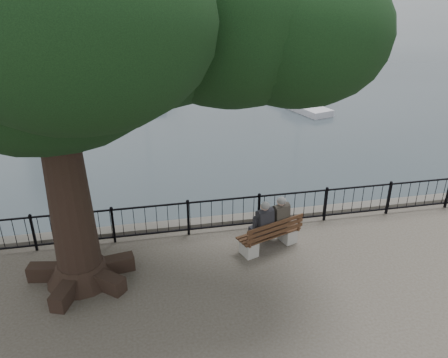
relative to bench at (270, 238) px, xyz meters
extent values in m
cube|color=#4C4945|center=(-1.00, 1.60, -0.82)|extent=(200.00, 0.40, 1.20)
plane|color=#253036|center=(-1.00, 101.60, -1.32)|extent=(260.00, 260.00, 0.00)
cube|color=black|center=(-1.00, 1.10, 0.66)|extent=(22.00, 0.04, 0.04)
cube|color=black|center=(-1.00, 1.10, -0.17)|extent=(22.00, 0.04, 0.04)
cube|color=#989793|center=(-0.60, -0.17, -0.12)|extent=(0.46, 0.52, 0.39)
cube|color=#989793|center=(0.58, 0.25, -0.12)|extent=(0.46, 0.52, 0.39)
cube|color=#3A2314|center=(-0.01, 0.04, 0.11)|extent=(1.80, 1.04, 0.04)
cube|color=#3A2314|center=(0.07, -0.21, 0.40)|extent=(1.65, 0.62, 0.39)
cube|color=black|center=(-0.23, -0.03, 0.23)|extent=(0.42, 0.39, 0.23)
cube|color=black|center=(-0.19, -0.13, 0.60)|extent=(0.48, 0.36, 0.58)
sphere|color=tan|center=(-0.21, -0.09, 1.00)|extent=(0.22, 0.22, 0.22)
ellipsoid|color=slate|center=(-0.20, -0.12, 1.04)|extent=(0.23, 0.23, 0.20)
cube|color=black|center=(-0.32, 0.23, -0.10)|extent=(0.43, 0.50, 0.43)
cube|color=#2C2823|center=(0.25, 0.14, 0.23)|extent=(0.42, 0.39, 0.23)
cube|color=#2C2823|center=(0.29, 0.04, 0.60)|extent=(0.48, 0.36, 0.58)
sphere|color=tan|center=(0.27, 0.08, 1.00)|extent=(0.22, 0.22, 0.22)
ellipsoid|color=slate|center=(0.28, 0.05, 1.04)|extent=(0.23, 0.23, 0.20)
cube|color=#2C2823|center=(0.16, 0.40, -0.10)|extent=(0.43, 0.50, 0.43)
cone|color=black|center=(-4.72, -0.35, -0.08)|extent=(1.61, 1.61, 0.47)
cone|color=black|center=(-4.72, -0.35, 2.53)|extent=(1.04, 1.04, 5.69)
ellipsoid|color=black|center=(-4.72, -0.35, 5.18)|extent=(5.50, 5.50, 4.29)
ellipsoid|color=black|center=(-2.92, 0.03, 5.56)|extent=(4.93, 4.93, 3.85)
ellipsoid|color=black|center=(-1.11, -0.25, 5.37)|extent=(4.36, 4.36, 3.40)
ellipsoid|color=black|center=(0.12, -0.63, 5.18)|extent=(3.80, 3.80, 2.96)
ellipsoid|color=black|center=(-3.87, -1.96, 5.56)|extent=(4.36, 4.36, 3.40)
cube|color=#4C4945|center=(-19.00, 60.60, -0.72)|extent=(9.26, 9.26, 1.40)
cube|color=#4C4945|center=(1.00, 48.60, -0.72)|extent=(6.09, 6.09, 1.40)
cube|color=#989793|center=(1.00, 48.60, 1.81)|extent=(2.23, 2.63, 4.06)
cube|color=silver|center=(-8.37, 16.02, -1.22)|extent=(1.72, 5.51, 0.61)
cube|color=silver|center=(-8.37, 16.02, -0.72)|extent=(1.19, 2.26, 0.45)
cylinder|color=silver|center=(-8.37, 15.72, 4.32)|extent=(0.12, 0.12, 10.48)
cube|color=silver|center=(-2.68, 19.39, -1.22)|extent=(2.49, 5.51, 0.59)
cube|color=silver|center=(-2.68, 19.39, -0.72)|extent=(1.49, 2.34, 0.44)
cylinder|color=silver|center=(-2.68, 19.10, 4.09)|extent=(0.12, 0.12, 10.01)
cube|color=silver|center=(6.71, 16.08, -1.22)|extent=(2.87, 5.25, 0.56)
cube|color=silver|center=(6.71, 16.08, -0.72)|extent=(1.61, 2.28, 0.42)
cylinder|color=silver|center=(6.71, 15.80, 3.53)|extent=(0.11, 0.11, 8.89)
cube|color=silver|center=(-10.39, 28.98, -1.22)|extent=(1.91, 4.73, 0.51)
cube|color=silver|center=(-10.39, 28.98, -0.72)|extent=(1.19, 1.98, 0.38)
cylinder|color=silver|center=(-10.39, 28.72, 3.70)|extent=(0.10, 0.10, 9.24)
cube|color=silver|center=(1.11, 33.12, -1.22)|extent=(2.76, 5.37, 0.58)
cube|color=silver|center=(1.11, 33.12, -0.72)|extent=(1.58, 2.31, 0.43)
cylinder|color=silver|center=(1.11, 32.83, 4.22)|extent=(0.12, 0.12, 10.27)
cube|color=silver|center=(9.34, 36.02, -1.22)|extent=(2.01, 5.59, 0.61)
cube|color=silver|center=(9.34, 36.02, -0.72)|extent=(1.31, 2.32, 0.46)
cylinder|color=silver|center=(9.34, 35.72, 3.54)|extent=(0.12, 0.12, 8.92)
cube|color=#443D34|center=(24.00, 78.60, -0.82)|extent=(30.00, 8.00, 1.20)
cylinder|color=black|center=(19.00, 76.60, 1.68)|extent=(0.70, 0.70, 4.00)
cylinder|color=black|center=(25.00, 78.60, 1.68)|extent=(0.70, 0.70, 4.00)
cylinder|color=black|center=(31.00, 77.60, 1.68)|extent=(0.70, 0.70, 4.00)
camera|label=1|loc=(-3.06, -9.25, 6.19)|focal=35.00mm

